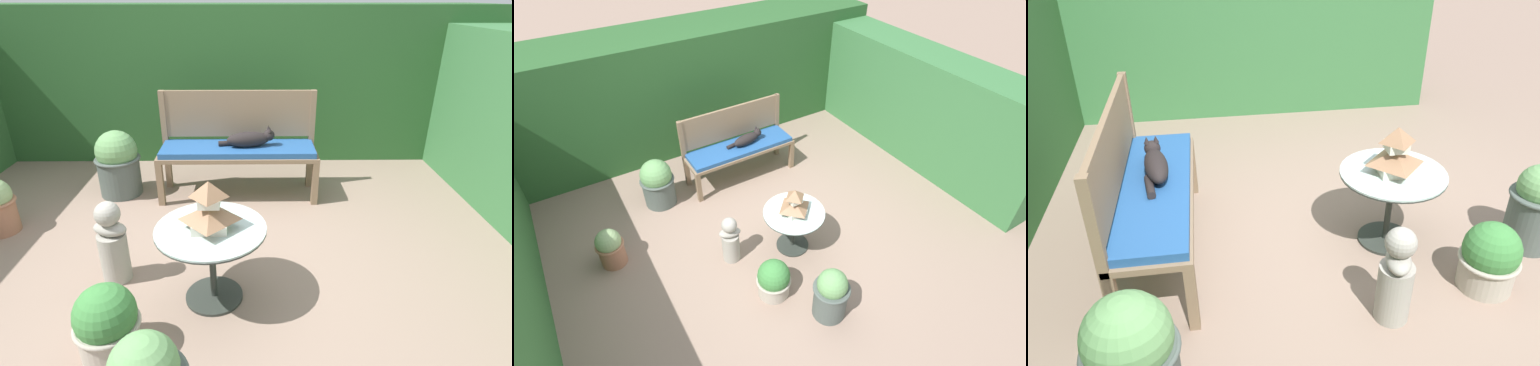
{
  "view_description": "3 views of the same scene",
  "coord_description": "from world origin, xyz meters",
  "views": [
    {
      "loc": [
        0.38,
        -2.5,
        1.85
      ],
      "look_at": [
        0.42,
        0.59,
        0.39
      ],
      "focal_mm": 28.0,
      "sensor_mm": 36.0,
      "label": 1
    },
    {
      "loc": [
        -1.81,
        -3.02,
        3.61
      ],
      "look_at": [
        0.19,
        0.26,
        0.49
      ],
      "focal_mm": 28.0,
      "sensor_mm": 36.0,
      "label": 2
    },
    {
      "loc": [
        -2.56,
        0.77,
        2.13
      ],
      "look_at": [
        0.27,
        0.32,
        0.44
      ],
      "focal_mm": 35.0,
      "sensor_mm": 36.0,
      "label": 3
    }
  ],
  "objects": [
    {
      "name": "ground",
      "position": [
        0.0,
        0.0,
        0.0
      ],
      "size": [
        30.0,
        30.0,
        0.0
      ],
      "primitive_type": "plane",
      "color": "gray"
    },
    {
      "name": "pagoda_birdhouse",
      "position": [
        0.12,
        -0.38,
        0.68
      ],
      "size": [
        0.29,
        0.29,
        0.32
      ],
      "color": "silver",
      "rests_on": "patio_table"
    },
    {
      "name": "patio_table",
      "position": [
        0.12,
        -0.38,
        0.43
      ],
      "size": [
        0.7,
        0.7,
        0.54
      ],
      "color": "#2D332D",
      "rests_on": "ground"
    },
    {
      "name": "potted_plant_bench_right",
      "position": [
        -0.07,
        -1.33,
        0.3
      ],
      "size": [
        0.37,
        0.37,
        0.61
      ],
      "color": "#4C5651",
      "rests_on": "ground"
    },
    {
      "name": "garden_bench",
      "position": [
        0.25,
        1.15,
        0.45
      ],
      "size": [
        1.53,
        0.47,
        0.52
      ],
      "color": "#7F664C",
      "rests_on": "ground"
    },
    {
      "name": "potted_plant_path_edge",
      "position": [
        -0.42,
        -0.83,
        0.21
      ],
      "size": [
        0.37,
        0.37,
        0.45
      ],
      "color": "#ADA393",
      "rests_on": "ground"
    },
    {
      "name": "garden_bust",
      "position": [
        -0.59,
        -0.17,
        0.29
      ],
      "size": [
        0.27,
        0.2,
        0.62
      ],
      "rotation": [
        0.0,
        0.0,
        -0.27
      ],
      "color": "#A39E93",
      "rests_on": "ground"
    },
    {
      "name": "foliage_hedge_right",
      "position": [
        2.85,
        0.24,
        0.79
      ],
      "size": [
        0.7,
        3.68,
        1.58
      ],
      "primitive_type": "cube",
      "color": "#38703D",
      "rests_on": "ground"
    },
    {
      "name": "cat",
      "position": [
        0.37,
        1.14,
        0.6
      ],
      "size": [
        0.55,
        0.21,
        0.19
      ],
      "rotation": [
        0.0,
        0.0,
        0.17
      ],
      "color": "black",
      "rests_on": "garden_bench"
    },
    {
      "name": "potted_plant_table_near",
      "position": [
        -0.95,
        1.2,
        0.33
      ],
      "size": [
        0.45,
        0.45,
        0.67
      ],
      "color": "#4C5651",
      "rests_on": "ground"
    },
    {
      "name": "bench_backrest",
      "position": [
        0.25,
        1.36,
        0.73
      ],
      "size": [
        1.53,
        0.06,
        1.02
      ],
      "color": "#7F664C",
      "rests_on": "ground"
    }
  ]
}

